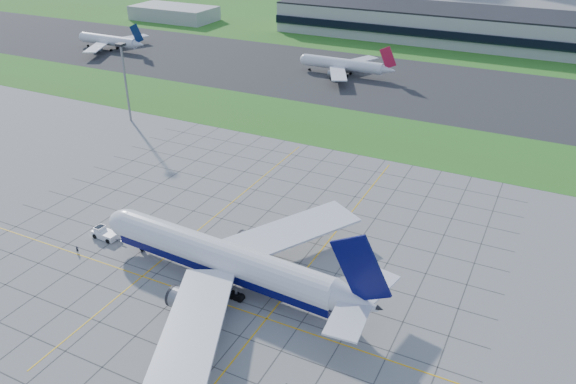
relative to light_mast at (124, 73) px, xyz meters
name	(u,v)px	position (x,y,z in m)	size (l,w,h in m)	color
ground	(190,285)	(70.00, -65.00, -16.18)	(1400.00, 1400.00, 0.00)	gray
grass_median	(354,130)	(70.00, 25.00, -16.16)	(700.00, 35.00, 0.04)	#3A7722
asphalt_taxiway	(403,84)	(70.00, 80.00, -16.15)	(700.00, 75.00, 0.04)	#383838
grass_far	(460,31)	(70.00, 190.00, -16.16)	(700.00, 145.00, 0.04)	#3A7722
apron_markings	(223,256)	(70.43, -53.91, -16.17)	(120.00, 130.00, 0.03)	#474744
terminal	(535,32)	(110.00, 164.87, -8.29)	(260.00, 43.00, 15.80)	#B7B7B2
service_block	(174,13)	(-90.00, 145.00, -12.18)	(50.00, 25.00, 8.00)	#B7B7B2
light_mast	(124,73)	(0.00, 0.00, 0.00)	(2.50, 2.50, 25.60)	gray
airliner	(225,259)	(75.84, -61.16, -10.80)	(62.56, 63.26, 19.68)	white
pushback_tug	(105,233)	(43.42, -59.40, -15.11)	(8.75, 3.35, 2.42)	white
crew_near	(77,250)	(42.46, -66.51, -15.38)	(0.58, 0.38, 1.60)	black
distant_jet_0	(110,40)	(-73.22, 71.32, -11.70)	(37.59, 42.66, 14.08)	white
distant_jet_1	(344,64)	(44.06, 81.53, -11.70)	(39.77, 42.66, 14.08)	white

